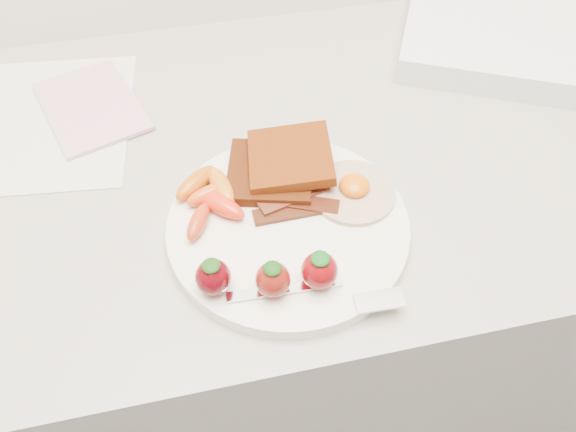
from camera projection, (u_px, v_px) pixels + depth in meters
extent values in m
cube|color=gray|center=(282.00, 317.00, 1.07)|extent=(2.00, 0.60, 0.90)
cylinder|color=white|center=(288.00, 227.00, 0.63)|extent=(0.27, 0.27, 0.02)
cube|color=black|center=(270.00, 172.00, 0.66)|extent=(0.12, 0.12, 0.01)
cube|color=#391504|center=(290.00, 157.00, 0.65)|extent=(0.11, 0.11, 0.02)
cylinder|color=beige|center=(353.00, 192.00, 0.64)|extent=(0.12, 0.12, 0.01)
ellipsoid|color=#E66407|center=(355.00, 186.00, 0.64)|extent=(0.04, 0.04, 0.02)
cube|color=black|center=(290.00, 212.00, 0.63)|extent=(0.08, 0.02, 0.00)
cube|color=black|center=(302.00, 203.00, 0.63)|extent=(0.08, 0.05, 0.00)
cube|color=black|center=(294.00, 196.00, 0.64)|extent=(0.09, 0.04, 0.00)
ellipsoid|color=#DC4917|center=(208.00, 194.00, 0.63)|extent=(0.06, 0.04, 0.02)
ellipsoid|color=red|center=(220.00, 204.00, 0.62)|extent=(0.06, 0.06, 0.02)
ellipsoid|color=#B83416|center=(198.00, 222.00, 0.61)|extent=(0.04, 0.05, 0.02)
ellipsoid|color=orange|center=(221.00, 187.00, 0.64)|extent=(0.04, 0.07, 0.02)
ellipsoid|color=#BF550A|center=(195.00, 183.00, 0.64)|extent=(0.06, 0.06, 0.02)
ellipsoid|color=#4F0209|center=(213.00, 277.00, 0.55)|extent=(0.04, 0.04, 0.04)
ellipsoid|color=#163E0D|center=(211.00, 266.00, 0.54)|extent=(0.02, 0.02, 0.01)
ellipsoid|color=maroon|center=(273.00, 280.00, 0.55)|extent=(0.04, 0.04, 0.04)
ellipsoid|color=#133D0C|center=(272.00, 268.00, 0.54)|extent=(0.02, 0.02, 0.01)
ellipsoid|color=maroon|center=(319.00, 271.00, 0.56)|extent=(0.04, 0.04, 0.04)
ellipsoid|color=#0E5012|center=(320.00, 259.00, 0.54)|extent=(0.02, 0.02, 0.01)
cube|color=white|center=(285.00, 289.00, 0.56)|extent=(0.12, 0.02, 0.00)
cube|color=silver|center=(380.00, 300.00, 0.56)|extent=(0.05, 0.02, 0.00)
cube|color=silver|center=(55.00, 120.00, 0.75)|extent=(0.23, 0.28, 0.00)
cube|color=#D69AAD|center=(91.00, 106.00, 0.76)|extent=(0.16, 0.20, 0.01)
cube|color=silver|center=(500.00, 41.00, 0.83)|extent=(0.35, 0.32, 0.04)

